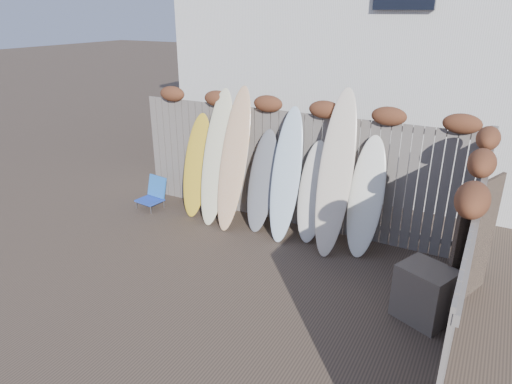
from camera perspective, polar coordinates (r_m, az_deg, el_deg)
The scene contains 15 objects.
ground at distance 6.43m, azimuth -5.21°, elevation -11.85°, with size 80.00×80.00×0.00m, color #493A2D.
back_fence at distance 7.80m, azimuth 4.58°, elevation 4.06°, with size 6.05×0.28×2.24m.
right_fence at distance 5.25m, azimuth 24.78°, elevation -7.77°, with size 0.28×4.40×2.24m.
house at distance 11.21m, azimuth 16.26°, elevation 19.24°, with size 8.50×5.50×6.33m.
beach_chair at distance 8.98m, azimuth -12.71°, elevation -0.18°, with size 0.50×0.52×0.59m.
wooden_crate at distance 6.03m, azimuth 20.30°, elevation -11.80°, with size 0.61×0.51×0.71m, color brown.
lattice_panel at distance 6.38m, azimuth 25.51°, elevation -5.83°, with size 0.05×1.10×1.65m, color #45342A.
surfboard_0 at distance 8.39m, azimuth -7.41°, elevation 3.32°, with size 0.52×0.07×1.91m, color gold.
surfboard_1 at distance 8.00m, azimuth -4.95°, elevation 4.31°, with size 0.53×0.07×2.41m, color beige.
surfboard_2 at distance 7.77m, azimuth -2.79°, elevation 4.11°, with size 0.51×0.07×2.49m, color #E4C787.
surfboard_3 at distance 7.73m, azimuth 0.76°, elevation 1.36°, with size 0.50×0.07×1.77m, color slate.
surfboard_4 at distance 7.39m, azimuth 3.79°, elevation 2.12°, with size 0.48×0.07×2.22m, color silver.
surfboard_5 at distance 7.44m, azimuth 7.14°, elevation -0.00°, with size 0.48×0.07×1.68m, color silver.
surfboard_6 at distance 7.02m, azimuth 9.92°, elevation 2.30°, with size 0.52×0.07×2.60m, color beige.
surfboard_7 at distance 7.13m, azimuth 13.59°, elevation -0.61°, with size 0.52×0.07×1.89m, color white.
Camera 1 is at (3.04, -4.41, 3.57)m, focal length 32.00 mm.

